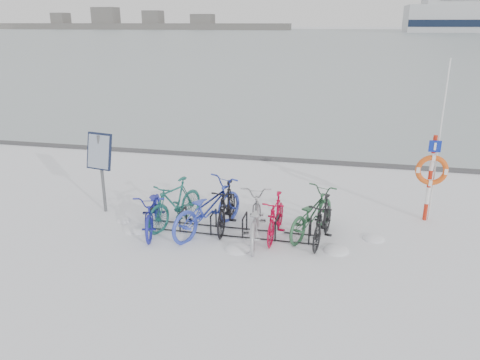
{
  "coord_description": "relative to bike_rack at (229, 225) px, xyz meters",
  "views": [
    {
      "loc": [
        2.34,
        -9.29,
        4.5
      ],
      "look_at": [
        0.12,
        0.6,
        1.05
      ],
      "focal_mm": 35.0,
      "sensor_mm": 36.0,
      "label": 1
    }
  ],
  "objects": [
    {
      "name": "ice_sheet",
      "position": [
        0.0,
        155.0,
        -0.17
      ],
      "size": [
        400.0,
        298.0,
        0.02
      ],
      "primitive_type": "cube",
      "color": "#97A5AA",
      "rests_on": "ground"
    },
    {
      "name": "bike_4",
      "position": [
        0.62,
        -0.21,
        0.34
      ],
      "size": [
        0.94,
        2.05,
        1.04
      ],
      "primitive_type": "imported",
      "rotation": [
        0.0,
        0.0,
        3.27
      ],
      "color": "#9FA1A7",
      "rests_on": "ground"
    },
    {
      "name": "ground",
      "position": [
        0.0,
        0.0,
        -0.18
      ],
      "size": [
        900.0,
        900.0,
        0.0
      ],
      "primitive_type": "plane",
      "color": "white",
      "rests_on": "ground"
    },
    {
      "name": "bike_5",
      "position": [
        1.04,
        0.05,
        0.31
      ],
      "size": [
        0.55,
        1.65,
        0.98
      ],
      "primitive_type": "imported",
      "rotation": [
        0.0,
        0.0,
        -0.06
      ],
      "color": "#B2052A",
      "rests_on": "ground"
    },
    {
      "name": "lifebuoy_station",
      "position": [
        4.4,
        1.65,
        1.08
      ],
      "size": [
        0.72,
        0.22,
        3.76
      ],
      "color": "red",
      "rests_on": "ground"
    },
    {
      "name": "snow_drifts",
      "position": [
        0.23,
        -0.1,
        -0.18
      ],
      "size": [
        6.19,
        2.06,
        0.21
      ],
      "color": "white",
      "rests_on": "ground"
    },
    {
      "name": "info_board",
      "position": [
        -3.31,
        0.5,
        1.26
      ],
      "size": [
        0.7,
        0.37,
        2.0
      ],
      "rotation": [
        0.0,
        0.0,
        -0.19
      ],
      "color": "#595B5E",
      "rests_on": "ground"
    },
    {
      "name": "bike_7",
      "position": [
        2.06,
        0.02,
        0.32
      ],
      "size": [
        0.74,
        1.73,
        1.01
      ],
      "primitive_type": "imported",
      "rotation": [
        0.0,
        0.0,
        -0.17
      ],
      "color": "black",
      "rests_on": "ground"
    },
    {
      "name": "bike_rack",
      "position": [
        0.0,
        0.0,
        0.0
      ],
      "size": [
        4.0,
        0.48,
        0.46
      ],
      "color": "black",
      "rests_on": "ground"
    },
    {
      "name": "bike_2",
      "position": [
        -0.49,
        -0.01,
        0.41
      ],
      "size": [
        1.66,
        2.37,
        1.18
      ],
      "primitive_type": "imported",
      "rotation": [
        0.0,
        0.0,
        2.71
      ],
      "color": "#3043B9",
      "rests_on": "ground"
    },
    {
      "name": "bike_6",
      "position": [
        1.79,
        0.38,
        0.33
      ],
      "size": [
        1.36,
        2.06,
        1.02
      ],
      "primitive_type": "imported",
      "rotation": [
        0.0,
        0.0,
        2.75
      ],
      "color": "#2A5A39",
      "rests_on": "ground"
    },
    {
      "name": "bike_3",
      "position": [
        -0.12,
        0.28,
        0.35
      ],
      "size": [
        0.55,
        1.79,
        1.07
      ],
      "primitive_type": "imported",
      "rotation": [
        0.0,
        0.0,
        0.03
      ],
      "color": "black",
      "rests_on": "ground"
    },
    {
      "name": "bike_1",
      "position": [
        -1.33,
        0.17,
        0.37
      ],
      "size": [
        1.15,
        1.91,
        1.11
      ],
      "primitive_type": "imported",
      "rotation": [
        0.0,
        0.0,
        -0.37
      ],
      "color": "#1A5851",
      "rests_on": "ground"
    },
    {
      "name": "quay_edge",
      "position": [
        0.0,
        5.9,
        -0.13
      ],
      "size": [
        400.0,
        0.25,
        0.1
      ],
      "primitive_type": "cube",
      "color": "#3F3F42",
      "rests_on": "ground"
    },
    {
      "name": "bike_0",
      "position": [
        -1.7,
        -0.21,
        0.32
      ],
      "size": [
        1.13,
        2.02,
        1.0
      ],
      "primitive_type": "imported",
      "rotation": [
        0.0,
        0.0,
        0.25
      ],
      "color": "navy",
      "rests_on": "ground"
    },
    {
      "name": "shoreline",
      "position": [
        -122.02,
        260.0,
        2.61
      ],
      "size": [
        180.0,
        12.0,
        9.5
      ],
      "color": "#515151",
      "rests_on": "ground"
    }
  ]
}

